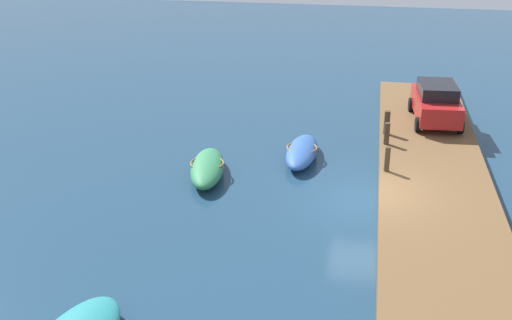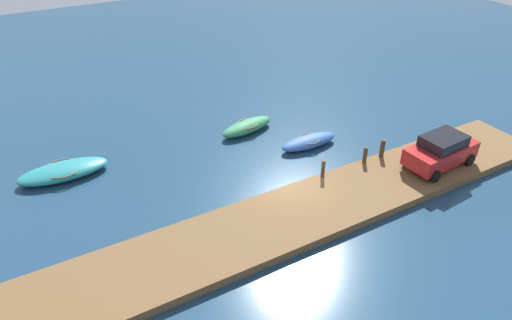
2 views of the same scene
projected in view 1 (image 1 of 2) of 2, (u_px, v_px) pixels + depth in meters
ground_plane at (368, 200)px, 21.55m from camera, size 84.00×84.00×0.00m
dock_platform at (438, 200)px, 21.07m from camera, size 27.72×3.95×0.42m
rowboat_blue at (302, 152)px, 24.73m from camera, size 3.56×1.27×0.67m
rowboat_green at (207, 168)px, 23.23m from camera, size 3.73×1.83×0.71m
mooring_post_west at (387, 159)px, 22.64m from camera, size 0.19×0.19×0.95m
mooring_post_mid_west at (387, 134)px, 25.13m from camera, size 0.22×0.22×0.91m
mooring_post_mid_east at (387, 123)px, 26.19m from camera, size 0.25×0.25×1.02m
parked_car at (436, 102)px, 27.47m from camera, size 4.08×2.20×1.76m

